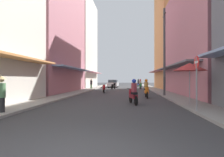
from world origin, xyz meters
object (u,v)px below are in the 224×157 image
object	(u,v)px
utility_pole	(164,51)
street_sign_no_entry	(197,76)
motorbike_green	(140,85)
pedestrian_crossing	(91,84)
parked_car	(113,84)
vendor_umbrella	(190,67)
motorbike_black	(114,86)
motorbike_maroon	(133,93)
motorbike_orange	(146,89)
motorbike_red	(104,88)
pedestrian_foreground	(1,93)
motorbike_blue	(138,83)

from	to	relation	value
utility_pole	street_sign_no_entry	size ratio (longest dim) A/B	3.02
motorbike_green	pedestrian_crossing	xyz separation A→B (m)	(-7.52, -1.48, 0.12)
parked_car	vendor_umbrella	world-z (taller)	vendor_umbrella
motorbike_black	parked_car	xyz separation A→B (m)	(-0.55, 5.54, 0.24)
motorbike_maroon	parked_car	xyz separation A→B (m)	(-3.21, 22.24, 0.04)
vendor_umbrella	motorbike_black	bearing A→B (deg)	108.81
motorbike_black	motorbike_orange	bearing A→B (deg)	-73.26
motorbike_green	vendor_umbrella	bearing A→B (deg)	-84.57
motorbike_green	motorbike_orange	world-z (taller)	same
motorbike_maroon	vendor_umbrella	world-z (taller)	vendor_umbrella
motorbike_orange	street_sign_no_entry	xyz separation A→B (m)	(1.65, -6.57, 1.01)
motorbike_orange	motorbike_red	xyz separation A→B (m)	(-4.33, 5.17, -0.20)
pedestrian_crossing	motorbike_red	bearing A→B (deg)	-66.19
motorbike_black	pedestrian_crossing	world-z (taller)	pedestrian_crossing
pedestrian_foreground	motorbike_red	bearing A→B (deg)	78.28
pedestrian_foreground	vendor_umbrella	world-z (taller)	vendor_umbrella
motorbike_maroon	vendor_umbrella	distance (m)	3.63
motorbike_green	pedestrian_crossing	distance (m)	7.67
parked_car	pedestrian_crossing	xyz separation A→B (m)	(-2.76, -6.76, 0.08)
motorbike_black	street_sign_no_entry	world-z (taller)	street_sign_no_entry
vendor_umbrella	utility_pole	distance (m)	6.12
motorbike_blue	pedestrian_foreground	xyz separation A→B (m)	(-7.54, -29.29, 0.26)
parked_car	utility_pole	bearing A→B (deg)	-70.09
motorbike_red	motorbike_black	xyz separation A→B (m)	(0.48, 7.63, 0.00)
motorbike_orange	pedestrian_crossing	distance (m)	13.62
motorbike_blue	pedestrian_crossing	world-z (taller)	pedestrian_crossing
motorbike_orange	motorbike_maroon	size ratio (longest dim) A/B	1.02
vendor_umbrella	pedestrian_foreground	bearing A→B (deg)	-159.67
motorbike_orange	vendor_umbrella	xyz separation A→B (m)	(2.03, -4.47, 1.57)
motorbike_blue	motorbike_red	distance (m)	17.00
parked_car	pedestrian_crossing	world-z (taller)	pedestrian_crossing
motorbike_green	motorbike_maroon	size ratio (longest dim) A/B	1.02
motorbike_blue	street_sign_no_entry	bearing A→B (deg)	-87.69
motorbike_maroon	utility_pole	size ratio (longest dim) A/B	0.22
motorbike_blue	motorbike_red	xyz separation A→B (m)	(-4.85, -16.30, -0.20)
pedestrian_foreground	street_sign_no_entry	distance (m)	8.80
motorbike_maroon	pedestrian_crossing	world-z (taller)	pedestrian_crossing
motorbike_red	utility_pole	world-z (taller)	utility_pole
parked_car	vendor_umbrella	bearing A→B (deg)	-74.26
motorbike_black	pedestrian_foreground	distance (m)	20.87
motorbike_black	motorbike_blue	bearing A→B (deg)	63.27
parked_car	pedestrian_foreground	xyz separation A→B (m)	(-2.63, -26.16, 0.23)
motorbike_maroon	motorbike_black	world-z (taller)	motorbike_maroon
vendor_umbrella	pedestrian_crossing	bearing A→B (deg)	119.80
motorbike_green	motorbike_orange	xyz separation A→B (m)	(-0.36, -13.06, 0.00)
motorbike_black	utility_pole	size ratio (longest dim) A/B	0.22
motorbike_red	pedestrian_foreground	world-z (taller)	pedestrian_foreground
motorbike_red	parked_car	bearing A→B (deg)	90.29
motorbike_maroon	utility_pole	distance (m)	6.92
motorbike_orange	motorbike_maroon	world-z (taller)	same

